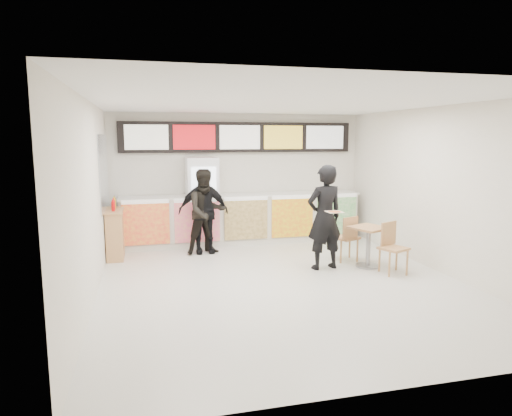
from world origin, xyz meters
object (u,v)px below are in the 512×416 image
object	(u,v)px
customer_left	(206,212)
customer_mid	(203,211)
service_counter	(243,218)
cafe_table	(369,239)
condiment_ledge	(115,233)
drinks_fridge	(202,201)
customer_main	(325,217)

from	to	relation	value
customer_left	customer_mid	xyz separation A→B (m)	(-0.05, 0.09, -0.00)
service_counter	cafe_table	size ratio (longest dim) A/B	3.46
customer_left	customer_mid	bearing A→B (deg)	109.11
service_counter	condiment_ledge	world-z (taller)	condiment_ledge
drinks_fridge	customer_main	size ratio (longest dim) A/B	1.03
service_counter	condiment_ledge	bearing A→B (deg)	-165.27
service_counter	drinks_fridge	bearing A→B (deg)	179.01
customer_main	customer_left	world-z (taller)	customer_main
cafe_table	condiment_ledge	xyz separation A→B (m)	(-4.70, 1.84, -0.02)
drinks_fridge	customer_left	world-z (taller)	drinks_fridge
customer_mid	drinks_fridge	bearing A→B (deg)	84.91
service_counter	customer_left	world-z (taller)	customer_left
service_counter	customer_main	size ratio (longest dim) A/B	2.85
service_counter	condiment_ledge	xyz separation A→B (m)	(-2.82, -0.74, -0.06)
service_counter	cafe_table	bearing A→B (deg)	-53.87
service_counter	drinks_fridge	distance (m)	1.03
customer_main	customer_left	bearing A→B (deg)	-48.83
customer_left	cafe_table	xyz separation A→B (m)	(2.84, -1.75, -0.36)
cafe_table	condiment_ledge	world-z (taller)	condiment_ledge
service_counter	customer_main	world-z (taller)	customer_main
service_counter	condiment_ledge	size ratio (longest dim) A/B	4.65
condiment_ledge	cafe_table	bearing A→B (deg)	-21.35
customer_left	customer_mid	world-z (taller)	customer_left
customer_mid	customer_main	bearing A→B (deg)	-40.18
customer_main	customer_left	size ratio (longest dim) A/B	1.09
service_counter	customer_main	xyz separation A→B (m)	(1.01, -2.49, 0.40)
customer_main	customer_left	distance (m)	2.58
service_counter	condiment_ledge	distance (m)	2.92
drinks_fridge	customer_main	bearing A→B (deg)	-52.19
customer_left	condiment_ledge	size ratio (longest dim) A/B	1.50
drinks_fridge	customer_left	size ratio (longest dim) A/B	1.11
cafe_table	customer_main	bearing A→B (deg)	150.98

